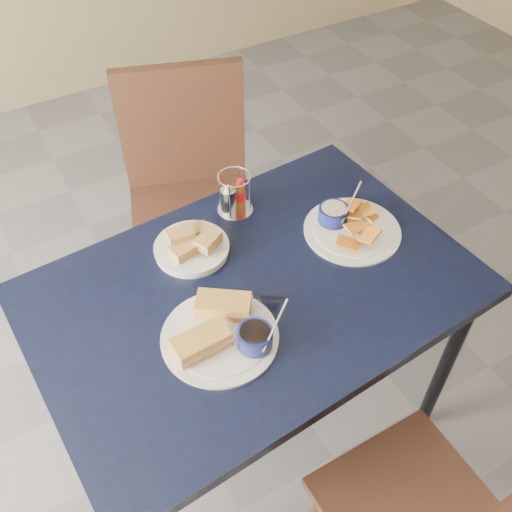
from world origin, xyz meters
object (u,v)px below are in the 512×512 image
chair_far (182,183)px  condiment_caddy (233,197)px  sandwich_plate (223,331)px  plantain_plate (347,224)px  dining_table (254,302)px  bread_basket (192,246)px

chair_far → condiment_caddy: bearing=-89.5°
condiment_caddy → sandwich_plate: bearing=-121.1°
plantain_plate → sandwich_plate: bearing=-161.5°
sandwich_plate → condiment_caddy: condiment_caddy is taller
dining_table → plantain_plate: bearing=10.0°
plantain_plate → condiment_caddy: size_ratio=2.13×
chair_far → plantain_plate: (0.26, -0.66, 0.21)m
bread_basket → condiment_caddy: size_ratio=1.56×
dining_table → plantain_plate: 0.37m
sandwich_plate → plantain_plate: 0.53m
sandwich_plate → dining_table: bearing=35.5°
dining_table → plantain_plate: size_ratio=4.30×
sandwich_plate → chair_far: bearing=73.7°
sandwich_plate → plantain_plate: bearing=18.5°
sandwich_plate → bread_basket: sandwich_plate is taller
dining_table → chair_far: size_ratio=1.27×
sandwich_plate → condiment_caddy: size_ratio=2.31×
chair_far → condiment_caddy: size_ratio=7.19×
dining_table → sandwich_plate: (-0.15, -0.11, 0.09)m
sandwich_plate → bread_basket: size_ratio=1.48×
bread_basket → condiment_caddy: bearing=27.5°
sandwich_plate → bread_basket: bearing=79.2°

